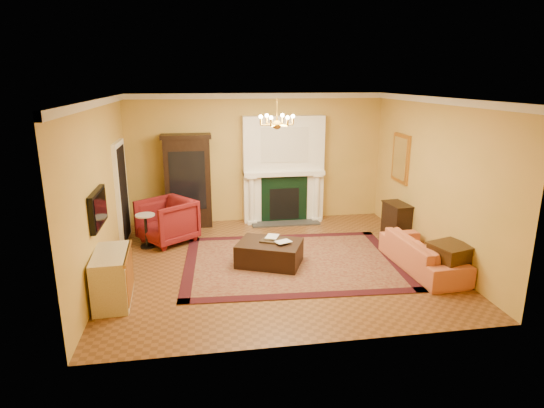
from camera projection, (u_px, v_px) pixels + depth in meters
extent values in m
cube|color=brown|center=(276.00, 263.00, 8.50)|extent=(6.00, 5.50, 0.02)
cube|color=white|center=(277.00, 97.00, 7.69)|extent=(6.00, 5.50, 0.02)
cube|color=gold|center=(257.00, 158.00, 10.72)|extent=(6.00, 0.02, 3.00)
cube|color=gold|center=(315.00, 235.00, 5.47)|extent=(6.00, 0.02, 3.00)
cube|color=gold|center=(101.00, 191.00, 7.64)|extent=(0.02, 5.50, 3.00)
cube|color=gold|center=(434.00, 178.00, 8.56)|extent=(0.02, 5.50, 3.00)
cube|color=white|center=(283.00, 169.00, 10.72)|extent=(1.90, 0.32, 2.50)
cube|color=silver|center=(285.00, 145.00, 10.40)|extent=(1.10, 0.01, 0.80)
cube|color=#0D311B|center=(284.00, 200.00, 10.75)|extent=(1.10, 0.02, 1.10)
cube|color=black|center=(284.00, 204.00, 10.77)|extent=(0.70, 0.02, 0.75)
cube|color=#333333|center=(285.00, 223.00, 10.77)|extent=(1.60, 0.50, 0.04)
cube|color=white|center=(284.00, 173.00, 10.68)|extent=(1.90, 0.44, 0.10)
cylinder|color=white|center=(252.00, 200.00, 10.61)|extent=(0.14, 0.14, 1.18)
cylinder|color=white|center=(317.00, 197.00, 10.84)|extent=(0.14, 0.14, 1.18)
cube|color=silver|center=(257.00, 96.00, 10.29)|extent=(6.00, 0.08, 0.12)
cube|color=silver|center=(95.00, 103.00, 7.26)|extent=(0.08, 5.50, 0.12)
cube|color=silver|center=(439.00, 100.00, 8.17)|extent=(0.08, 5.50, 0.12)
cube|color=white|center=(122.00, 192.00, 9.38)|extent=(0.08, 1.05, 2.10)
cube|color=black|center=(124.00, 194.00, 9.40)|extent=(0.02, 0.85, 1.95)
cube|color=black|center=(98.00, 209.00, 7.12)|extent=(0.08, 0.95, 0.58)
cube|color=black|center=(101.00, 209.00, 7.12)|extent=(0.01, 0.85, 0.48)
cube|color=#CA8934|center=(401.00, 158.00, 9.84)|extent=(0.05, 0.76, 1.05)
cube|color=white|center=(399.00, 158.00, 9.84)|extent=(0.01, 0.62, 0.90)
cylinder|color=gold|center=(277.00, 110.00, 7.75)|extent=(0.03, 0.03, 0.40)
sphere|color=gold|center=(277.00, 125.00, 7.82)|extent=(0.16, 0.16, 0.16)
sphere|color=#FFE5B2|center=(293.00, 116.00, 7.82)|extent=(0.07, 0.07, 0.07)
sphere|color=#FFE5B2|center=(282.00, 115.00, 8.03)|extent=(0.07, 0.07, 0.07)
sphere|color=#FFE5B2|center=(267.00, 116.00, 7.99)|extent=(0.07, 0.07, 0.07)
sphere|color=#FFE5B2|center=(261.00, 117.00, 7.74)|extent=(0.07, 0.07, 0.07)
sphere|color=#FFE5B2|center=(271.00, 118.00, 7.53)|extent=(0.07, 0.07, 0.07)
sphere|color=#FFE5B2|center=(288.00, 118.00, 7.57)|extent=(0.07, 0.07, 0.07)
cube|color=#45100E|center=(292.00, 262.00, 8.51)|extent=(4.15, 3.20, 0.02)
cube|color=black|center=(188.00, 183.00, 10.35)|extent=(1.02, 0.48, 2.04)
imported|color=maroon|center=(167.00, 219.00, 9.43)|extent=(1.32, 1.34, 1.01)
cylinder|color=black|center=(147.00, 246.00, 9.25)|extent=(0.27, 0.27, 0.04)
cylinder|color=black|center=(146.00, 231.00, 9.16)|extent=(0.06, 0.06, 0.62)
cylinder|color=white|center=(145.00, 215.00, 9.07)|extent=(0.39, 0.39, 0.03)
cube|color=beige|center=(112.00, 277.00, 6.92)|extent=(0.56, 1.09, 0.79)
imported|color=#C1613D|center=(423.00, 249.00, 8.11)|extent=(0.68, 2.00, 0.77)
cube|color=#3C2410|center=(449.00, 264.00, 7.61)|extent=(0.68, 0.68, 0.64)
cube|color=black|center=(396.00, 221.00, 9.75)|extent=(0.44, 0.69, 0.73)
cube|color=black|center=(270.00, 253.00, 8.34)|extent=(1.35, 1.19, 0.42)
cube|color=black|center=(273.00, 240.00, 8.35)|extent=(0.52, 0.48, 0.03)
imported|color=gray|center=(266.00, 230.00, 8.43)|extent=(0.21, 0.11, 0.30)
imported|color=gray|center=(280.00, 234.00, 8.25)|extent=(0.10, 0.20, 0.28)
cylinder|color=gray|center=(251.00, 170.00, 10.54)|extent=(0.12, 0.12, 0.10)
cone|color=#0E350F|center=(251.00, 160.00, 10.48)|extent=(0.17, 0.17, 0.36)
cylinder|color=gray|center=(308.00, 168.00, 10.75)|extent=(0.10, 0.10, 0.08)
cone|color=#0E350F|center=(308.00, 160.00, 10.70)|extent=(0.14, 0.14, 0.30)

